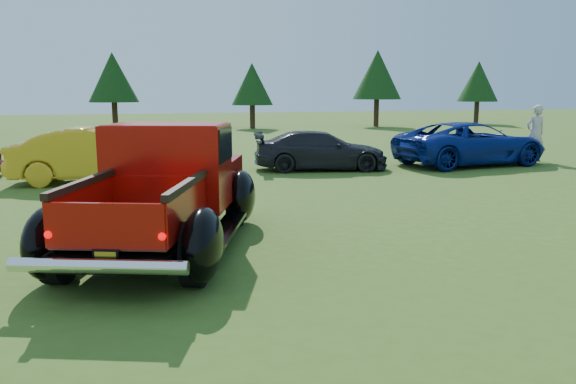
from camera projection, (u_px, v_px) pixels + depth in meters
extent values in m
plane|color=#395A19|center=(302.00, 257.00, 8.44)|extent=(120.00, 120.00, 0.00)
cylinder|color=#332114|center=(115.00, 116.00, 36.75)|extent=(0.36, 0.36, 1.80)
cone|color=black|center=(113.00, 77.00, 36.31)|extent=(3.20, 3.20, 3.20)
cylinder|color=#332114|center=(252.00, 117.00, 38.31)|extent=(0.36, 0.36, 1.58)
cone|color=black|center=(252.00, 84.00, 37.92)|extent=(2.82, 2.82, 2.82)
cylinder|color=#332114|center=(376.00, 113.00, 40.29)|extent=(0.36, 0.36, 1.94)
cone|color=black|center=(377.00, 75.00, 39.81)|extent=(3.46, 3.46, 3.46)
cylinder|color=#332114|center=(476.00, 113.00, 43.73)|extent=(0.36, 0.36, 1.73)
cone|color=black|center=(478.00, 81.00, 43.31)|extent=(3.07, 3.07, 3.07)
cylinder|color=black|center=(59.00, 252.00, 7.22)|extent=(0.52, 0.87, 0.84)
cylinder|color=black|center=(195.00, 254.00, 7.11)|extent=(0.52, 0.87, 0.84)
cylinder|color=black|center=(142.00, 202.00, 10.52)|extent=(0.52, 0.87, 0.84)
cylinder|color=black|center=(236.00, 203.00, 10.41)|extent=(0.52, 0.87, 0.84)
cube|color=black|center=(164.00, 219.00, 8.86)|extent=(3.06, 5.13, 0.21)
cube|color=#A00D08|center=(189.00, 176.00, 10.48)|extent=(2.21, 2.08, 0.65)
cube|color=silver|center=(199.00, 171.00, 11.28)|extent=(1.60, 0.63, 0.52)
cube|color=#A00D08|center=(169.00, 167.00, 9.08)|extent=(2.16, 1.77, 1.36)
cube|color=black|center=(168.00, 144.00, 9.02)|extent=(2.17, 1.68, 0.52)
cube|color=#A00D08|center=(167.00, 126.00, 8.97)|extent=(2.05, 1.64, 0.08)
cube|color=brown|center=(136.00, 228.00, 7.54)|extent=(2.04, 2.45, 0.05)
cube|color=#A00D08|center=(84.00, 207.00, 7.54)|extent=(0.76, 1.99, 0.54)
cube|color=#A00D08|center=(187.00, 208.00, 7.45)|extent=(0.76, 1.99, 0.54)
cube|color=#A00D08|center=(158.00, 194.00, 8.52)|extent=(1.35, 0.53, 0.54)
cube|color=#A00D08|center=(105.00, 226.00, 6.46)|extent=(1.35, 0.54, 0.54)
cube|color=black|center=(82.00, 183.00, 7.48)|extent=(0.80, 2.00, 0.09)
cube|color=black|center=(187.00, 184.00, 7.39)|extent=(0.80, 2.00, 0.09)
ellipsoid|color=black|center=(50.00, 242.00, 7.21)|extent=(0.83, 1.21, 0.92)
ellipsoid|color=black|center=(203.00, 245.00, 7.08)|extent=(0.83, 1.21, 0.92)
ellipsoid|color=black|center=(136.00, 195.00, 10.50)|extent=(0.83, 1.21, 0.92)
ellipsoid|color=black|center=(241.00, 196.00, 10.38)|extent=(0.83, 1.21, 0.92)
cube|color=black|center=(102.00, 226.00, 8.89)|extent=(1.06, 2.18, 0.06)
cube|color=black|center=(226.00, 228.00, 8.77)|extent=(1.06, 2.18, 0.06)
cylinder|color=silver|center=(98.00, 266.00, 6.27)|extent=(1.98, 0.85, 0.17)
cube|color=black|center=(106.00, 256.00, 6.48)|extent=(0.30, 0.12, 0.16)
cube|color=gold|center=(105.00, 256.00, 6.47)|extent=(0.24, 0.10, 0.10)
sphere|color=#CC0505|center=(48.00, 235.00, 6.49)|extent=(0.09, 0.09, 0.09)
sphere|color=#CC0505|center=(162.00, 237.00, 6.41)|extent=(0.09, 0.09, 0.09)
imported|color=gold|center=(98.00, 155.00, 15.28)|extent=(4.67, 2.11, 1.49)
imported|color=black|center=(321.00, 150.00, 17.86)|extent=(4.49, 2.54, 1.23)
imported|color=navy|center=(471.00, 144.00, 18.99)|extent=(5.46, 2.95, 1.46)
imported|color=#BDB3A4|center=(535.00, 133.00, 19.85)|extent=(0.76, 0.52, 2.01)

